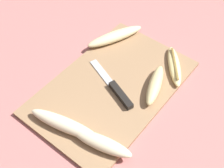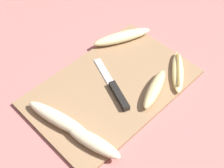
{
  "view_description": "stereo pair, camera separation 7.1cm",
  "coord_description": "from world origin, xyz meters",
  "px_view_note": "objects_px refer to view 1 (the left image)",
  "views": [
    {
      "loc": [
        -0.46,
        -0.37,
        0.75
      ],
      "look_at": [
        0.0,
        0.0,
        0.02
      ],
      "focal_mm": 50.0,
      "sensor_mm": 36.0,
      "label": 1
    },
    {
      "loc": [
        -0.42,
        -0.42,
        0.75
      ],
      "look_at": [
        0.0,
        0.0,
        0.02
      ],
      "focal_mm": 50.0,
      "sensor_mm": 36.0,
      "label": 2
    }
  ],
  "objects_px": {
    "banana_soft_right": "(115,36)",
    "banana_bright_far": "(64,124)",
    "knife": "(117,91)",
    "banana_pale_long": "(102,143)",
    "banana_spotted_left": "(155,85)",
    "banana_golden_short": "(174,66)"
  },
  "relations": [
    {
      "from": "knife",
      "to": "banana_golden_short",
      "type": "relative_size",
      "value": 1.4
    },
    {
      "from": "banana_spotted_left",
      "to": "banana_bright_far",
      "type": "xyz_separation_m",
      "value": [
        -0.27,
        0.12,
        0.0
      ]
    },
    {
      "from": "banana_golden_short",
      "to": "banana_pale_long",
      "type": "xyz_separation_m",
      "value": [
        -0.36,
        0.0,
        0.01
      ]
    },
    {
      "from": "banana_bright_far",
      "to": "knife",
      "type": "bearing_deg",
      "value": -11.53
    },
    {
      "from": "knife",
      "to": "banana_bright_far",
      "type": "relative_size",
      "value": 1.02
    },
    {
      "from": "banana_spotted_left",
      "to": "banana_pale_long",
      "type": "bearing_deg",
      "value": -179.72
    },
    {
      "from": "banana_golden_short",
      "to": "banana_bright_far",
      "type": "xyz_separation_m",
      "value": [
        -0.38,
        0.12,
        0.01
      ]
    },
    {
      "from": "banana_soft_right",
      "to": "banana_bright_far",
      "type": "relative_size",
      "value": 0.96
    },
    {
      "from": "banana_golden_short",
      "to": "banana_soft_right",
      "type": "bearing_deg",
      "value": 93.46
    },
    {
      "from": "knife",
      "to": "banana_bright_far",
      "type": "bearing_deg",
      "value": -171.19
    },
    {
      "from": "banana_spotted_left",
      "to": "banana_bright_far",
      "type": "height_order",
      "value": "same"
    },
    {
      "from": "knife",
      "to": "banana_bright_far",
      "type": "distance_m",
      "value": 0.19
    },
    {
      "from": "knife",
      "to": "banana_bright_far",
      "type": "xyz_separation_m",
      "value": [
        -0.19,
        0.04,
        0.01
      ]
    },
    {
      "from": "banana_soft_right",
      "to": "banana_bright_far",
      "type": "distance_m",
      "value": 0.38
    },
    {
      "from": "banana_spotted_left",
      "to": "banana_soft_right",
      "type": "bearing_deg",
      "value": 67.24
    },
    {
      "from": "banana_golden_short",
      "to": "banana_bright_far",
      "type": "bearing_deg",
      "value": 162.54
    },
    {
      "from": "banana_soft_right",
      "to": "banana_bright_far",
      "type": "bearing_deg",
      "value": -163.12
    },
    {
      "from": "banana_spotted_left",
      "to": "banana_soft_right",
      "type": "relative_size",
      "value": 0.78
    },
    {
      "from": "banana_soft_right",
      "to": "banana_pale_long",
      "type": "relative_size",
      "value": 1.19
    },
    {
      "from": "banana_soft_right",
      "to": "banana_pale_long",
      "type": "bearing_deg",
      "value": -146.5
    },
    {
      "from": "banana_soft_right",
      "to": "banana_golden_short",
      "type": "height_order",
      "value": "banana_soft_right"
    },
    {
      "from": "knife",
      "to": "banana_pale_long",
      "type": "height_order",
      "value": "banana_pale_long"
    }
  ]
}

